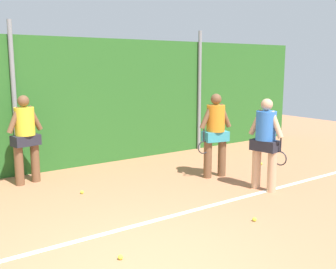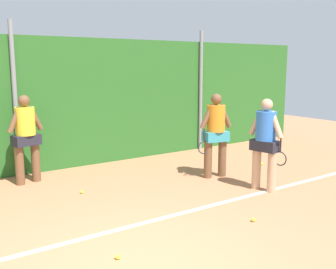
# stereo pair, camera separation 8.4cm
# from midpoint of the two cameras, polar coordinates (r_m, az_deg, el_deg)

# --- Properties ---
(ground_plane) EXTENTS (27.45, 27.45, 0.00)m
(ground_plane) POSITION_cam_midpoint_polar(r_m,az_deg,el_deg) (6.31, -11.62, -13.16)
(ground_plane) COLOR #B2704C
(hedge_fence_backdrop) EXTENTS (17.84, 0.25, 3.08)m
(hedge_fence_backdrop) POSITION_cam_midpoint_polar(r_m,az_deg,el_deg) (9.43, -20.91, 3.74)
(hedge_fence_backdrop) COLOR #286023
(hedge_fence_backdrop) RESTS_ON ground_plane
(fence_post_center) EXTENTS (0.10, 0.10, 3.39)m
(fence_post_center) POSITION_cam_midpoint_polar(r_m,az_deg,el_deg) (9.25, -20.70, 4.59)
(fence_post_center) COLOR gray
(fence_post_center) RESTS_ON ground_plane
(fence_post_right) EXTENTS (0.10, 0.10, 3.39)m
(fence_post_right) POSITION_cam_midpoint_polar(r_m,az_deg,el_deg) (11.60, 4.88, 6.16)
(fence_post_right) COLOR gray
(fence_post_right) RESTS_ON ground_plane
(court_baseline_paint) EXTENTS (13.04, 0.10, 0.01)m
(court_baseline_paint) POSITION_cam_midpoint_polar(r_m,az_deg,el_deg) (6.06, -10.48, -14.10)
(court_baseline_paint) COLOR white
(court_baseline_paint) RESTS_ON ground_plane
(player_foreground_near) EXTENTS (0.39, 0.81, 1.81)m
(player_foreground_near) POSITION_cam_midpoint_polar(r_m,az_deg,el_deg) (8.00, 14.02, -0.72)
(player_foreground_near) COLOR tan
(player_foreground_near) RESTS_ON ground_plane
(player_midcourt) EXTENTS (0.84, 0.42, 1.84)m
(player_midcourt) POSITION_cam_midpoint_polar(r_m,az_deg,el_deg) (8.75, 7.07, 0.51)
(player_midcourt) COLOR brown
(player_midcourt) RESTS_ON ground_plane
(player_backcourt_far) EXTENTS (0.76, 0.42, 1.84)m
(player_backcourt_far) POSITION_cam_midpoint_polar(r_m,az_deg,el_deg) (8.73, -19.33, 0.03)
(player_backcourt_far) COLOR brown
(player_backcourt_far) RESTS_ON ground_plane
(tennis_ball_0) EXTENTS (0.07, 0.07, 0.07)m
(tennis_ball_0) POSITION_cam_midpoint_polar(r_m,az_deg,el_deg) (10.18, 13.46, -4.10)
(tennis_ball_0) COLOR #CCDB33
(tennis_ball_0) RESTS_ON ground_plane
(tennis_ball_2) EXTENTS (0.07, 0.07, 0.07)m
(tennis_ball_2) POSITION_cam_midpoint_polar(r_m,az_deg,el_deg) (11.21, 5.75, -2.58)
(tennis_ball_2) COLOR #CCDB33
(tennis_ball_2) RESTS_ON ground_plane
(tennis_ball_4) EXTENTS (0.07, 0.07, 0.07)m
(tennis_ball_4) POSITION_cam_midpoint_polar(r_m,az_deg,el_deg) (6.62, 12.42, -11.78)
(tennis_ball_4) COLOR #CCDB33
(tennis_ball_4) RESTS_ON ground_plane
(tennis_ball_6) EXTENTS (0.07, 0.07, 0.07)m
(tennis_ball_6) POSITION_cam_midpoint_polar(r_m,az_deg,el_deg) (5.37, -6.71, -16.94)
(tennis_ball_6) COLOR #CCDB33
(tennis_ball_6) RESTS_ON ground_plane
(tennis_ball_7) EXTENTS (0.07, 0.07, 0.07)m
(tennis_ball_7) POSITION_cam_midpoint_polar(r_m,az_deg,el_deg) (7.95, -11.90, -8.01)
(tennis_ball_7) COLOR #CCDB33
(tennis_ball_7) RESTS_ON ground_plane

